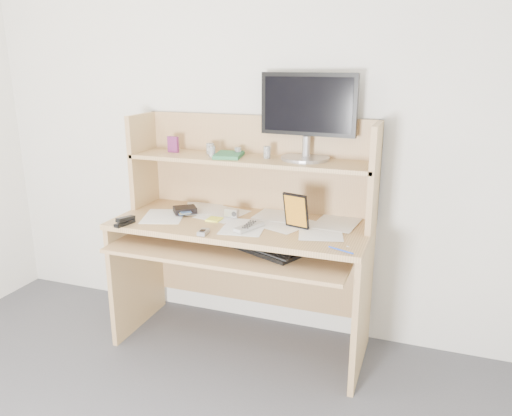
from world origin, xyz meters
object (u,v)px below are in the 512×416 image
(desk, at_px, (246,227))
(game_case, at_px, (296,211))
(keyboard, at_px, (261,248))
(tv_remote, at_px, (249,227))
(monitor, at_px, (308,114))

(desk, bearing_deg, game_case, -17.10)
(desk, height_order, game_case, desk)
(keyboard, distance_m, tv_remote, 0.13)
(desk, bearing_deg, tv_remote, -64.18)
(keyboard, relative_size, game_case, 2.40)
(desk, relative_size, game_case, 7.36)
(monitor, bearing_deg, game_case, -83.07)
(monitor, bearing_deg, desk, -150.59)
(desk, bearing_deg, keyboard, -51.39)
(desk, distance_m, tv_remote, 0.21)
(tv_remote, height_order, game_case, game_case)
(keyboard, xyz_separation_m, tv_remote, (-0.07, 0.02, 0.10))
(desk, distance_m, keyboard, 0.26)
(desk, height_order, keyboard, desk)
(tv_remote, bearing_deg, game_case, 42.31)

